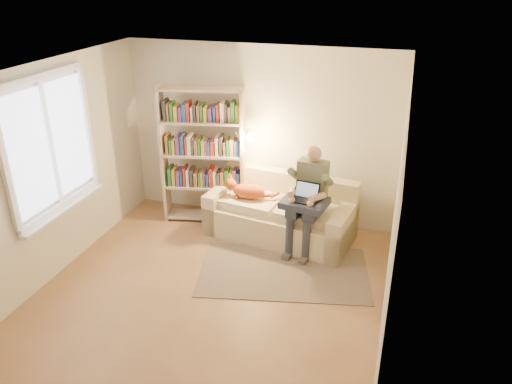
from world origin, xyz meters
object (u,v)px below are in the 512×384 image
(cat, at_px, (246,190))
(bookshelf, at_px, (203,149))
(person, at_px, (309,193))
(laptop, at_px, (305,195))
(sofa, at_px, (281,215))

(cat, xyz_separation_m, bookshelf, (-0.72, 0.21, 0.47))
(person, bearing_deg, laptop, -94.95)
(sofa, bearing_deg, person, -18.90)
(cat, bearing_deg, bookshelf, 172.54)
(cat, height_order, laptop, laptop)
(person, relative_size, bookshelf, 0.70)
(person, distance_m, cat, 0.96)
(laptop, xyz_separation_m, bookshelf, (-1.62, 0.50, 0.30))
(sofa, distance_m, person, 0.69)
(sofa, bearing_deg, bookshelf, -178.46)
(cat, xyz_separation_m, laptop, (0.90, -0.29, 0.17))
(person, bearing_deg, cat, 178.55)
(sofa, relative_size, person, 1.50)
(person, height_order, laptop, person)
(laptop, bearing_deg, cat, 171.08)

